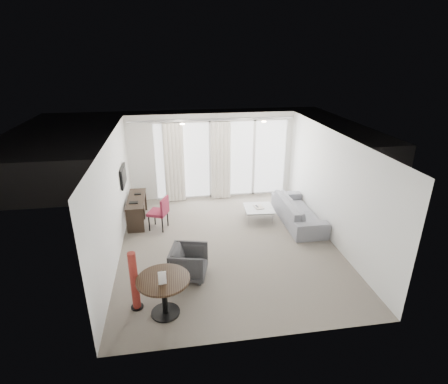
{
  "coord_description": "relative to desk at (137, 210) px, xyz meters",
  "views": [
    {
      "loc": [
        -1.2,
        -7.17,
        4.32
      ],
      "look_at": [
        0.0,
        0.6,
        1.1
      ],
      "focal_mm": 28.0,
      "sensor_mm": 36.0,
      "label": 1
    }
  ],
  "objects": [
    {
      "name": "remote",
      "position": [
        3.22,
        -0.33,
        0.03
      ],
      "size": [
        0.07,
        0.16,
        0.02
      ],
      "primitive_type": null,
      "rotation": [
        0.0,
        0.0,
        0.16
      ],
      "color": "black",
      "rests_on": "coffee_table"
    },
    {
      "name": "ceiling",
      "position": [
        2.21,
        -1.57,
        2.27
      ],
      "size": [
        5.0,
        6.0,
        0.0
      ],
      "primitive_type": "cube",
      "color": "white",
      "rests_on": "ground"
    },
    {
      "name": "coffee_table",
      "position": [
        3.26,
        -0.4,
        -0.16
      ],
      "size": [
        0.82,
        0.82,
        0.35
      ],
      "primitive_type": null,
      "rotation": [
        0.0,
        0.0,
        -0.07
      ],
      "color": "gray",
      "rests_on": "floor"
    },
    {
      "name": "desk_chair",
      "position": [
        0.57,
        -0.52,
        0.11
      ],
      "size": [
        0.61,
        0.6,
        0.88
      ],
      "primitive_type": null,
      "rotation": [
        0.0,
        0.0,
        -0.38
      ],
      "color": "maroon",
      "rests_on": "floor"
    },
    {
      "name": "red_lamp",
      "position": [
        0.23,
        -3.51,
        0.24
      ],
      "size": [
        0.26,
        0.26,
        1.14
      ],
      "primitive_type": "cylinder",
      "rotation": [
        0.0,
        0.0,
        -0.14
      ],
      "color": "maroon",
      "rests_on": "floor"
    },
    {
      "name": "tv",
      "position": [
        -0.24,
        -0.12,
        1.02
      ],
      "size": [
        0.05,
        0.8,
        0.5
      ],
      "primitive_type": null,
      "color": "black",
      "rests_on": "wall_left"
    },
    {
      "name": "balustrade",
      "position": [
        2.51,
        4.38,
        0.17
      ],
      "size": [
        5.5,
        0.06,
        1.05
      ],
      "primitive_type": null,
      "color": "#B2B2B7",
      "rests_on": "terrace_slab"
    },
    {
      "name": "window_panel",
      "position": [
        2.51,
        1.42,
        0.87
      ],
      "size": [
        4.0,
        0.02,
        2.38
      ],
      "primitive_type": null,
      "color": "white",
      "rests_on": "ground"
    },
    {
      "name": "wall_front",
      "position": [
        2.21,
        -4.57,
        0.97
      ],
      "size": [
        5.0,
        0.0,
        2.6
      ],
      "primitive_type": "cube",
      "color": "silver",
      "rests_on": "ground"
    },
    {
      "name": "tub_armchair",
      "position": [
        1.23,
        -2.71,
        -0.01
      ],
      "size": [
        0.87,
        0.85,
        0.66
      ],
      "primitive_type": "imported",
      "rotation": [
        0.0,
        0.0,
        1.33
      ],
      "color": "#343336",
      "rests_on": "floor"
    },
    {
      "name": "curtain_right",
      "position": [
        2.46,
        1.25,
        0.87
      ],
      "size": [
        0.6,
        0.2,
        2.38
      ],
      "primitive_type": null,
      "color": "silver",
      "rests_on": "ground"
    },
    {
      "name": "wall_left",
      "position": [
        -0.29,
        -1.57,
        0.97
      ],
      "size": [
        0.0,
        6.0,
        2.6
      ],
      "primitive_type": "cube",
      "color": "silver",
      "rests_on": "ground"
    },
    {
      "name": "menu_card",
      "position": [
        0.74,
        -3.89,
        0.39
      ],
      "size": [
        0.13,
        0.03,
        0.24
      ],
      "primitive_type": null,
      "rotation": [
        0.0,
        0.0,
        0.05
      ],
      "color": "white",
      "rests_on": "round_table"
    },
    {
      "name": "downlight_a",
      "position": [
        1.31,
        0.03,
        2.26
      ],
      "size": [
        0.12,
        0.12,
        0.02
      ],
      "primitive_type": "cylinder",
      "color": "#FFE0B2",
      "rests_on": "ceiling"
    },
    {
      "name": "window_frame",
      "position": [
        2.51,
        1.4,
        0.87
      ],
      "size": [
        4.1,
        0.06,
        2.44
      ],
      "primitive_type": null,
      "color": "white",
      "rests_on": "ground"
    },
    {
      "name": "curtain_track",
      "position": [
        2.21,
        1.25,
        2.12
      ],
      "size": [
        4.8,
        0.04,
        0.04
      ],
      "primitive_type": null,
      "color": "#B2B2B7",
      "rests_on": "ceiling"
    },
    {
      "name": "downlight_b",
      "position": [
        3.41,
        0.03,
        2.26
      ],
      "size": [
        0.12,
        0.12,
        0.02
      ],
      "primitive_type": "cylinder",
      "color": "#FFE0B2",
      "rests_on": "ceiling"
    },
    {
      "name": "desk",
      "position": [
        0.0,
        0.0,
        0.0
      ],
      "size": [
        0.45,
        1.43,
        0.67
      ],
      "primitive_type": null,
      "color": "black",
      "rests_on": "floor"
    },
    {
      "name": "magazine",
      "position": [
        3.26,
        -0.37,
        0.03
      ],
      "size": [
        0.24,
        0.29,
        0.01
      ],
      "primitive_type": null,
      "rotation": [
        0.0,
        0.0,
        0.16
      ],
      "color": "gray",
      "rests_on": "coffee_table"
    },
    {
      "name": "rattan_chair_a",
      "position": [
        2.71,
        2.88,
        0.03
      ],
      "size": [
        0.6,
        0.6,
        0.73
      ],
      "primitive_type": null,
      "rotation": [
        0.0,
        0.0,
        0.22
      ],
      "color": "brown",
      "rests_on": "terrace_slab"
    },
    {
      "name": "rattan_chair_b",
      "position": [
        4.19,
        3.44,
        0.07
      ],
      "size": [
        0.56,
        0.56,
        0.8
      ],
      "primitive_type": null,
      "rotation": [
        0.0,
        0.0,
        0.02
      ],
      "color": "brown",
      "rests_on": "terrace_slab"
    },
    {
      "name": "rattan_table",
      "position": [
        3.22,
        3.09,
        -0.09
      ],
      "size": [
        0.55,
        0.55,
        0.49
      ],
      "primitive_type": null,
      "rotation": [
        0.0,
        0.0,
        -0.13
      ],
      "color": "brown",
      "rests_on": "terrace_slab"
    },
    {
      "name": "terrace_slab",
      "position": [
        2.51,
        2.93,
        -0.39
      ],
      "size": [
        5.6,
        3.0,
        0.12
      ],
      "primitive_type": "cube",
      "color": "#4D4D50",
      "rests_on": "ground"
    },
    {
      "name": "curtain_left",
      "position": [
        1.06,
        1.25,
        0.87
      ],
      "size": [
        0.6,
        0.2,
        2.38
      ],
      "primitive_type": null,
      "color": "silver",
      "rests_on": "ground"
    },
    {
      "name": "round_table",
      "position": [
        0.74,
        -3.74,
        0.03
      ],
      "size": [
        1.12,
        1.12,
        0.73
      ],
      "primitive_type": null,
      "rotation": [
        0.0,
        0.0,
        -0.27
      ],
      "color": "black",
      "rests_on": "floor"
    },
    {
      "name": "sofa",
      "position": [
        4.26,
        -0.71,
        -0.01
      ],
      "size": [
        0.86,
        2.19,
        0.64
      ],
      "primitive_type": "imported",
      "rotation": [
        0.0,
        0.0,
        1.57
      ],
      "color": "slate",
      "rests_on": "floor"
    },
    {
      "name": "floor",
      "position": [
        2.21,
        -1.57,
        -0.33
      ],
      "size": [
        5.0,
        6.0,
        0.0
      ],
      "primitive_type": "cube",
      "color": "#686055",
      "rests_on": "ground"
    },
    {
      "name": "wall_right",
      "position": [
        4.71,
        -1.57,
        0.97
      ],
      "size": [
        0.0,
        6.0,
        2.6
      ],
      "primitive_type": "cube",
      "color": "silver",
      "rests_on": "ground"
    }
  ]
}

